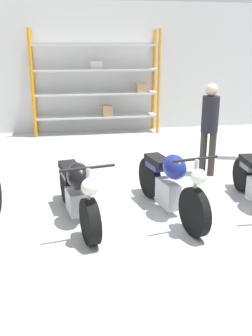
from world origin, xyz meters
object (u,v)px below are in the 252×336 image
at_px(motorcycle_black, 77,191).
at_px(person_browsing, 210,122).
at_px(motorcycle_blue, 170,183).
at_px(shelving_rack, 98,83).

height_order(motorcycle_black, person_browsing, person_browsing).
distance_m(motorcycle_blue, person_browsing, 2.11).
relative_size(motorcycle_blue, person_browsing, 1.19).
xyz_separation_m(motorcycle_blue, person_browsing, (1.22, 1.63, 0.56)).
bearing_deg(person_browsing, motorcycle_blue, 5.58).
bearing_deg(motorcycle_black, shelving_rack, 160.82).
height_order(shelving_rack, motorcycle_black, shelving_rack).
bearing_deg(person_browsing, motorcycle_black, -15.25).
distance_m(shelving_rack, person_browsing, 4.43).
relative_size(shelving_rack, motorcycle_black, 1.76).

